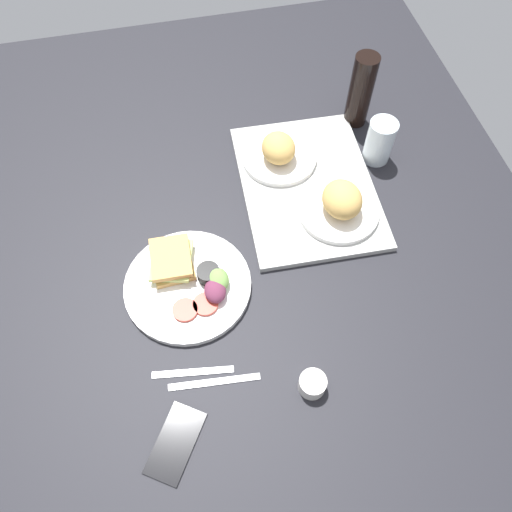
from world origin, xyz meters
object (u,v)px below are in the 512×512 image
(serving_tray, at_px, (307,186))
(plate_with_salad, at_px, (189,281))
(soda_bottle, at_px, (361,91))
(cell_phone, at_px, (175,443))
(bread_plate_near, at_px, (279,152))
(fork, at_px, (193,372))
(espresso_cup, at_px, (312,384))
(bread_plate_far, at_px, (340,204))
(knife, at_px, (214,382))
(drinking_glass, at_px, (380,141))

(serving_tray, height_order, plate_with_salad, plate_with_salad)
(soda_bottle, height_order, cell_phone, soda_bottle)
(bread_plate_near, height_order, fork, bread_plate_near)
(espresso_cup, bearing_deg, bread_plate_far, 155.63)
(knife, bearing_deg, espresso_cup, -10.26)
(fork, bearing_deg, drinking_glass, 48.14)
(plate_with_salad, distance_m, knife, 0.24)
(serving_tray, height_order, drinking_glass, drinking_glass)
(serving_tray, bearing_deg, soda_bottle, 136.38)
(plate_with_salad, xyz_separation_m, espresso_cup, (0.29, 0.21, 0.00))
(serving_tray, xyz_separation_m, bread_plate_near, (-0.10, -0.05, 0.04))
(soda_bottle, xyz_separation_m, knife, (0.66, -0.52, -0.10))
(plate_with_salad, bearing_deg, cell_phone, -13.09)
(serving_tray, distance_m, cell_phone, 0.69)
(bread_plate_far, distance_m, plate_with_salad, 0.41)
(cell_phone, bearing_deg, knife, 170.26)
(soda_bottle, relative_size, cell_phone, 1.46)
(plate_with_salad, height_order, drinking_glass, drinking_glass)
(bread_plate_far, height_order, soda_bottle, soda_bottle)
(plate_with_salad, distance_m, espresso_cup, 0.36)
(plate_with_salad, relative_size, espresso_cup, 5.15)
(knife, relative_size, cell_phone, 1.32)
(drinking_glass, xyz_separation_m, knife, (0.51, -0.53, -0.06))
(bread_plate_near, xyz_separation_m, drinking_glass, (0.04, 0.26, 0.02))
(espresso_cup, distance_m, fork, 0.25)
(plate_with_salad, bearing_deg, drinking_glass, 116.66)
(serving_tray, xyz_separation_m, cell_phone, (0.55, -0.42, -0.00))
(espresso_cup, bearing_deg, drinking_glass, 149.12)
(bread_plate_near, height_order, cell_phone, bread_plate_near)
(plate_with_salad, xyz_separation_m, fork, (0.21, -0.02, -0.01))
(drinking_glass, relative_size, knife, 0.64)
(plate_with_salad, xyz_separation_m, cell_phone, (0.34, -0.08, -0.01))
(bread_plate_far, bearing_deg, fork, -52.48)
(bread_plate_far, xyz_separation_m, knife, (0.35, -0.37, -0.05))
(drinking_glass, bearing_deg, cell_phone, -45.55)
(serving_tray, height_order, cell_phone, serving_tray)
(drinking_glass, distance_m, espresso_cup, 0.66)
(serving_tray, distance_m, soda_bottle, 0.30)
(bread_plate_near, bearing_deg, serving_tray, 28.74)
(fork, distance_m, cell_phone, 0.14)
(cell_phone, bearing_deg, bread_plate_near, -176.19)
(bread_plate_near, distance_m, plate_with_salad, 0.42)
(drinking_glass, bearing_deg, serving_tray, -73.58)
(serving_tray, distance_m, espresso_cup, 0.52)
(bread_plate_near, relative_size, cell_phone, 1.38)
(espresso_cup, height_order, fork, espresso_cup)
(drinking_glass, xyz_separation_m, fork, (0.48, -0.57, -0.06))
(bread_plate_near, xyz_separation_m, knife, (0.55, -0.27, -0.04))
(serving_tray, bearing_deg, bread_plate_far, 26.83)
(soda_bottle, bearing_deg, bread_plate_far, -25.22)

